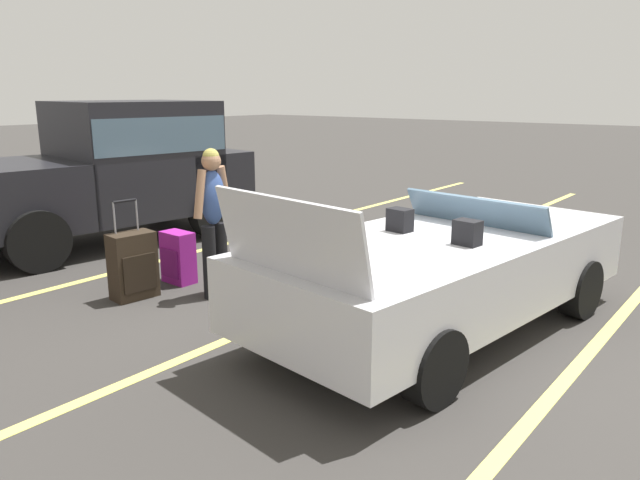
{
  "coord_description": "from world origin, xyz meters",
  "views": [
    {
      "loc": [
        -5.01,
        -2.52,
        2.24
      ],
      "look_at": [
        -0.31,
        1.25,
        0.75
      ],
      "focal_mm": 33.84,
      "sensor_mm": 36.0,
      "label": 1
    }
  ],
  "objects_px": {
    "convertible_car": "(454,266)",
    "suitcase_large_black": "(133,266)",
    "suitcase_medium_bright": "(178,258)",
    "traveler_person": "(213,215)",
    "parked_pickup_truck_near": "(105,169)"
  },
  "relations": [
    {
      "from": "suitcase_medium_bright",
      "to": "convertible_car",
      "type": "bearing_deg",
      "value": 106.72
    },
    {
      "from": "convertible_car",
      "to": "suitcase_medium_bright",
      "type": "distance_m",
      "value": 3.29
    },
    {
      "from": "traveler_person",
      "to": "parked_pickup_truck_near",
      "type": "height_order",
      "value": "parked_pickup_truck_near"
    },
    {
      "from": "suitcase_medium_bright",
      "to": "parked_pickup_truck_near",
      "type": "height_order",
      "value": "parked_pickup_truck_near"
    },
    {
      "from": "suitcase_medium_bright",
      "to": "traveler_person",
      "type": "relative_size",
      "value": 0.38
    },
    {
      "from": "convertible_car",
      "to": "parked_pickup_truck_near",
      "type": "relative_size",
      "value": 0.83
    },
    {
      "from": "suitcase_large_black",
      "to": "convertible_car",
      "type": "bearing_deg",
      "value": 32.55
    },
    {
      "from": "parked_pickup_truck_near",
      "to": "suitcase_medium_bright",
      "type": "bearing_deg",
      "value": -96.94
    },
    {
      "from": "suitcase_large_black",
      "to": "parked_pickup_truck_near",
      "type": "relative_size",
      "value": 0.21
    },
    {
      "from": "convertible_car",
      "to": "suitcase_medium_bright",
      "type": "height_order",
      "value": "convertible_car"
    },
    {
      "from": "suitcase_medium_bright",
      "to": "parked_pickup_truck_near",
      "type": "xyz_separation_m",
      "value": [
        0.65,
        2.46,
        0.8
      ]
    },
    {
      "from": "traveler_person",
      "to": "parked_pickup_truck_near",
      "type": "xyz_separation_m",
      "value": [
        0.7,
        3.19,
        0.18
      ]
    },
    {
      "from": "suitcase_large_black",
      "to": "suitcase_medium_bright",
      "type": "relative_size",
      "value": 1.77
    },
    {
      "from": "convertible_car",
      "to": "suitcase_large_black",
      "type": "xyz_separation_m",
      "value": [
        -1.51,
        3.1,
        -0.22
      ]
    },
    {
      "from": "suitcase_large_black",
      "to": "parked_pickup_truck_near",
      "type": "distance_m",
      "value": 2.95
    }
  ]
}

